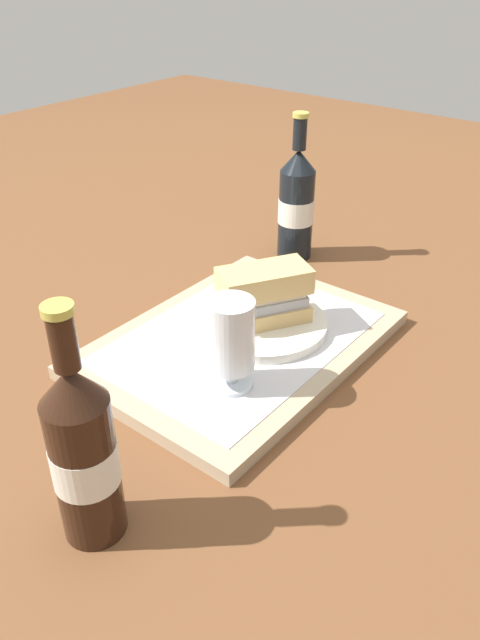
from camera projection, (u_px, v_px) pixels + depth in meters
ground_plane at (240, 349)px, 0.92m from camera, size 3.00×3.00×0.00m
tray at (240, 343)px, 0.91m from camera, size 0.44×0.32×0.02m
placemat at (240, 337)px, 0.91m from camera, size 0.38×0.27×0.00m
plate at (263, 324)px, 0.92m from camera, size 0.19×0.19×0.01m
sandwich at (262, 295)px, 0.90m from camera, size 0.14×0.12×0.08m
beer_glass at (231, 341)px, 0.77m from camera, size 0.06×0.06×0.12m
beer_bottle at (83, 452)px, 0.59m from camera, size 0.07×0.07×0.27m
second_bottle at (296, 203)px, 1.13m from camera, size 0.07×0.07×0.27m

